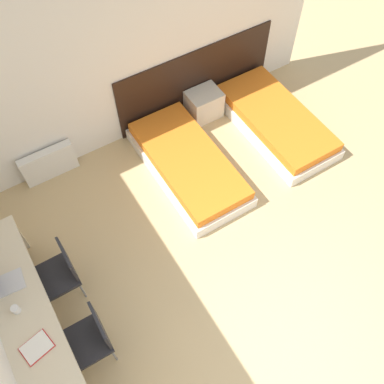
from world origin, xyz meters
TOP-DOWN VIEW (x-y plane):
  - ground_plane at (0.00, 0.00)m, footprint 20.00×20.00m
  - wall_back at (0.00, 3.80)m, footprint 6.04×0.05m
  - headboard_panel at (1.11, 3.76)m, footprint 2.59×0.03m
  - bed_near_window at (0.34, 2.73)m, footprint 0.95×2.00m
  - bed_near_door at (1.88, 2.73)m, footprint 0.95×2.00m
  - nightstand at (1.11, 3.53)m, footprint 0.50×0.40m
  - radiator at (-1.33, 3.68)m, footprint 0.75×0.12m
  - desk at (-2.25, 1.56)m, footprint 0.54×2.45m
  - chair_near_laptop at (-1.81, 1.98)m, footprint 0.46×0.46m
  - chair_near_notebook at (-1.81, 1.14)m, footprint 0.47×0.47m
  - laptop at (-2.33, 2.00)m, footprint 0.36×0.27m
  - open_notebook at (-2.25, 1.23)m, footprint 0.32×0.28m
  - mug at (-2.30, 1.67)m, footprint 0.08×0.08m

SIDE VIEW (x-z plane):
  - ground_plane at x=0.00m, z-range 0.00..0.00m
  - bed_near_window at x=0.34m, z-range -0.01..0.32m
  - bed_near_door at x=1.88m, z-range -0.01..0.32m
  - nightstand at x=1.11m, z-range 0.00..0.46m
  - radiator at x=-1.33m, z-range 0.00..0.49m
  - chair_near_laptop at x=-1.81m, z-range 0.05..0.90m
  - chair_near_notebook at x=-1.81m, z-range 0.05..0.90m
  - headboard_panel at x=1.11m, z-range 0.00..1.07m
  - desk at x=-2.25m, z-range 0.23..0.96m
  - open_notebook at x=-2.25m, z-range 0.74..0.75m
  - mug at x=-2.30m, z-range 0.74..0.83m
  - laptop at x=-2.33m, z-range 0.63..0.98m
  - wall_back at x=0.00m, z-range 0.00..2.70m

